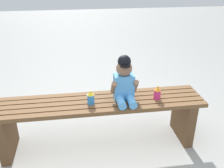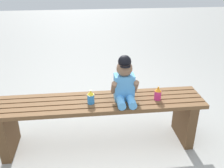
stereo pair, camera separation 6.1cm
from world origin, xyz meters
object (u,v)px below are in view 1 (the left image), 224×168
at_px(sippy_cup_left, 91,98).
at_px(child_figure, 124,81).
at_px(sippy_cup_right, 157,93).
at_px(park_bench, 99,115).

bearing_deg(sippy_cup_left, child_figure, 6.18).
relative_size(sippy_cup_left, sippy_cup_right, 1.00).
bearing_deg(child_figure, sippy_cup_right, -6.20).
height_order(child_figure, sippy_cup_left, child_figure).
distance_m(park_bench, child_figure, 0.39).
bearing_deg(park_bench, sippy_cup_right, -3.99).
height_order(child_figure, sippy_cup_right, child_figure).
bearing_deg(sippy_cup_left, park_bench, 28.28).
relative_size(child_figure, sippy_cup_right, 3.26).
xyz_separation_m(child_figure, sippy_cup_right, (0.29, -0.03, -0.12)).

